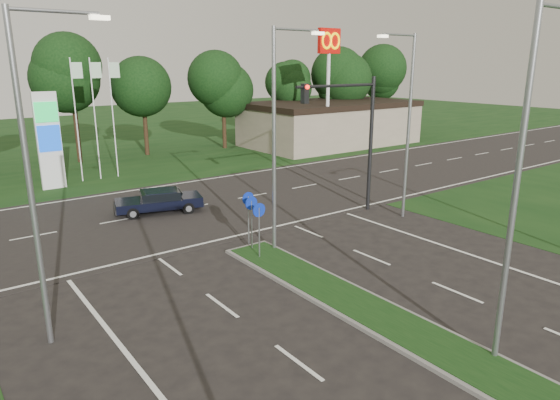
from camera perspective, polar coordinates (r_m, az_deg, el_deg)
verge_far at (r=56.56m, az=-25.41°, el=6.13°), size 160.00×50.00×0.02m
cross_road at (r=27.39m, az=-11.91°, el=-1.17°), size 160.00×12.00×0.02m
commercial_building at (r=49.01m, az=5.76°, el=8.69°), size 16.00×9.00×4.00m
streetlight_median_near at (r=13.46m, az=25.95°, el=2.81°), size 2.53×0.22×9.00m
streetlight_median_far at (r=20.03m, az=-0.23°, el=8.01°), size 2.53×0.22×9.00m
streetlight_left_far at (r=14.44m, az=-26.15°, el=3.55°), size 2.53×0.22×9.00m
streetlight_right_far at (r=25.41m, az=14.27°, el=9.11°), size 2.53×0.22×9.00m
traffic_signal at (r=25.60m, az=8.40°, el=8.50°), size 5.10×0.42×7.00m
median_signs at (r=20.50m, az=-3.13°, el=-1.47°), size 1.16×1.76×2.38m
gas_pylon at (r=34.06m, az=-24.59°, el=6.49°), size 5.80×1.26×8.00m
mcdonalds_sign at (r=43.01m, az=5.61°, el=15.76°), size 2.20×0.47×10.40m
treeline_far at (r=41.39m, az=-21.96°, el=13.18°), size 6.00×6.00×9.90m
navy_sedan at (r=27.02m, az=-13.64°, el=-0.08°), size 4.71×2.94×1.21m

